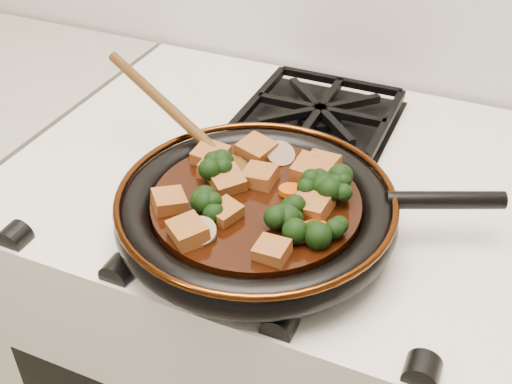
% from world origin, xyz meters
% --- Properties ---
extents(stove, '(0.76, 0.60, 0.90)m').
position_xyz_m(stove, '(0.00, 1.69, 0.45)').
color(stove, silver).
rests_on(stove, ground).
extents(burner_grate_front, '(0.23, 0.23, 0.03)m').
position_xyz_m(burner_grate_front, '(0.00, 1.55, 0.91)').
color(burner_grate_front, black).
rests_on(burner_grate_front, stove).
extents(burner_grate_back, '(0.23, 0.23, 0.03)m').
position_xyz_m(burner_grate_back, '(0.00, 1.83, 0.91)').
color(burner_grate_back, black).
rests_on(burner_grate_back, stove).
extents(skillet, '(0.44, 0.34, 0.05)m').
position_xyz_m(skillet, '(0.02, 1.54, 0.94)').
color(skillet, black).
rests_on(skillet, burner_grate_front).
extents(braising_sauce, '(0.25, 0.25, 0.02)m').
position_xyz_m(braising_sauce, '(0.02, 1.53, 0.95)').
color(braising_sauce, black).
rests_on(braising_sauce, skillet).
extents(tofu_cube_0, '(0.04, 0.04, 0.03)m').
position_xyz_m(tofu_cube_0, '(-0.07, 1.59, 0.97)').
color(tofu_cube_0, brown).
rests_on(tofu_cube_0, braising_sauce).
extents(tofu_cube_1, '(0.05, 0.05, 0.03)m').
position_xyz_m(tofu_cube_1, '(-0.02, 1.62, 0.97)').
color(tofu_cube_1, brown).
rests_on(tofu_cube_1, braising_sauce).
extents(tofu_cube_2, '(0.05, 0.05, 0.03)m').
position_xyz_m(tofu_cube_2, '(0.07, 1.62, 0.97)').
color(tofu_cube_2, brown).
rests_on(tofu_cube_2, braising_sauce).
extents(tofu_cube_3, '(0.05, 0.05, 0.03)m').
position_xyz_m(tofu_cube_3, '(0.06, 1.60, 0.97)').
color(tofu_cube_3, brown).
rests_on(tofu_cube_3, braising_sauce).
extents(tofu_cube_4, '(0.06, 0.05, 0.03)m').
position_xyz_m(tofu_cube_4, '(-0.02, 1.44, 0.97)').
color(tofu_cube_4, brown).
rests_on(tofu_cube_4, braising_sauce).
extents(tofu_cube_5, '(0.05, 0.05, 0.03)m').
position_xyz_m(tofu_cube_5, '(0.09, 1.54, 0.97)').
color(tofu_cube_5, brown).
rests_on(tofu_cube_5, braising_sauce).
extents(tofu_cube_6, '(0.05, 0.05, 0.02)m').
position_xyz_m(tofu_cube_6, '(-0.07, 1.48, 0.97)').
color(tofu_cube_6, brown).
rests_on(tofu_cube_6, braising_sauce).
extents(tofu_cube_7, '(0.04, 0.04, 0.03)m').
position_xyz_m(tofu_cube_7, '(-0.05, 1.56, 0.97)').
color(tofu_cube_7, brown).
rests_on(tofu_cube_7, braising_sauce).
extents(tofu_cube_8, '(0.06, 0.06, 0.03)m').
position_xyz_m(tofu_cube_8, '(-0.02, 1.54, 0.97)').
color(tofu_cube_8, brown).
rests_on(tofu_cube_8, braising_sauce).
extents(tofu_cube_9, '(0.04, 0.03, 0.02)m').
position_xyz_m(tofu_cube_9, '(0.07, 1.45, 0.97)').
color(tofu_cube_9, brown).
rests_on(tofu_cube_9, braising_sauce).
extents(tofu_cube_10, '(0.04, 0.04, 0.02)m').
position_xyz_m(tofu_cube_10, '(-0.00, 1.49, 0.97)').
color(tofu_cube_10, brown).
rests_on(tofu_cube_10, braising_sauce).
extents(tofu_cube_11, '(0.04, 0.04, 0.02)m').
position_xyz_m(tofu_cube_11, '(0.01, 1.57, 0.97)').
color(tofu_cube_11, brown).
rests_on(tofu_cube_11, braising_sauce).
extents(broccoli_floret_0, '(0.08, 0.08, 0.07)m').
position_xyz_m(broccoli_floret_0, '(-0.02, 1.49, 0.97)').
color(broccoli_floret_0, black).
rests_on(broccoli_floret_0, braising_sauce).
extents(broccoli_floret_1, '(0.07, 0.06, 0.06)m').
position_xyz_m(broccoli_floret_1, '(0.12, 1.50, 0.97)').
color(broccoli_floret_1, black).
rests_on(broccoli_floret_1, braising_sauce).
extents(broccoli_floret_2, '(0.07, 0.07, 0.08)m').
position_xyz_m(broccoli_floret_2, '(0.10, 1.57, 0.97)').
color(broccoli_floret_2, black).
rests_on(broccoli_floret_2, braising_sauce).
extents(broccoli_floret_3, '(0.08, 0.08, 0.05)m').
position_xyz_m(broccoli_floret_3, '(0.07, 1.50, 0.97)').
color(broccoli_floret_3, black).
rests_on(broccoli_floret_3, braising_sauce).
extents(broccoli_floret_4, '(0.09, 0.08, 0.08)m').
position_xyz_m(broccoli_floret_4, '(0.08, 1.57, 0.97)').
color(broccoli_floret_4, black).
rests_on(broccoli_floret_4, braising_sauce).
extents(broccoli_floret_5, '(0.09, 0.08, 0.07)m').
position_xyz_m(broccoli_floret_5, '(0.08, 1.51, 0.97)').
color(broccoli_floret_5, black).
rests_on(broccoli_floret_5, braising_sauce).
extents(broccoli_floret_6, '(0.09, 0.09, 0.06)m').
position_xyz_m(broccoli_floret_6, '(-0.05, 1.56, 0.97)').
color(broccoli_floret_6, black).
rests_on(broccoli_floret_6, braising_sauce).
extents(broccoli_floret_7, '(0.08, 0.08, 0.07)m').
position_xyz_m(broccoli_floret_7, '(0.10, 1.57, 0.97)').
color(broccoli_floret_7, black).
rests_on(broccoli_floret_7, braising_sauce).
extents(carrot_coin_0, '(0.03, 0.03, 0.02)m').
position_xyz_m(carrot_coin_0, '(0.09, 1.49, 0.96)').
color(carrot_coin_0, '#C14005').
rests_on(carrot_coin_0, braising_sauce).
extents(carrot_coin_1, '(0.03, 0.03, 0.01)m').
position_xyz_m(carrot_coin_1, '(0.10, 1.50, 0.96)').
color(carrot_coin_1, '#C14005').
rests_on(carrot_coin_1, braising_sauce).
extents(carrot_coin_2, '(0.03, 0.03, 0.01)m').
position_xyz_m(carrot_coin_2, '(0.05, 1.56, 0.96)').
color(carrot_coin_2, '#C14005').
rests_on(carrot_coin_2, braising_sauce).
extents(carrot_coin_3, '(0.03, 0.03, 0.02)m').
position_xyz_m(carrot_coin_3, '(-0.02, 1.63, 0.96)').
color(carrot_coin_3, '#C14005').
rests_on(carrot_coin_3, braising_sauce).
extents(mushroom_slice_0, '(0.04, 0.04, 0.03)m').
position_xyz_m(mushroom_slice_0, '(0.07, 1.61, 0.97)').
color(mushroom_slice_0, brown).
rests_on(mushroom_slice_0, braising_sauce).
extents(mushroom_slice_1, '(0.04, 0.05, 0.02)m').
position_xyz_m(mushroom_slice_1, '(-0.01, 1.45, 0.97)').
color(mushroom_slice_1, brown).
rests_on(mushroom_slice_1, braising_sauce).
extents(mushroom_slice_2, '(0.05, 0.05, 0.02)m').
position_xyz_m(mushroom_slice_2, '(0.01, 1.63, 0.97)').
color(mushroom_slice_2, brown).
rests_on(mushroom_slice_2, braising_sauce).
extents(wooden_spoon, '(0.17, 0.10, 0.27)m').
position_xyz_m(wooden_spoon, '(-0.11, 1.61, 0.98)').
color(wooden_spoon, '#482B0F').
rests_on(wooden_spoon, braising_sauce).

